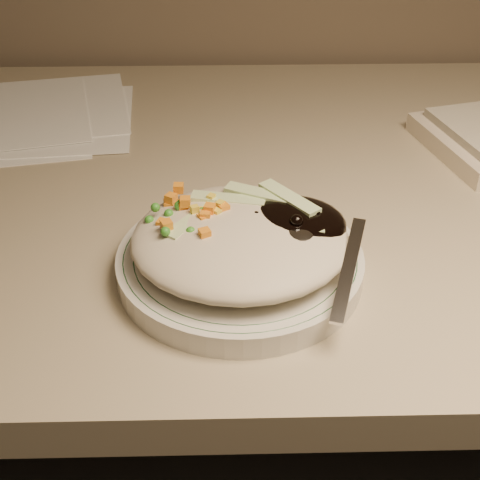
{
  "coord_description": "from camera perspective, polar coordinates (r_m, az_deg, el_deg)",
  "views": [
    {
      "loc": [
        -0.12,
        0.72,
        1.11
      ],
      "look_at": [
        -0.11,
        1.2,
        0.78
      ],
      "focal_mm": 50.0,
      "sensor_mm": 36.0,
      "label": 1
    }
  ],
  "objects": [
    {
      "name": "plate",
      "position": [
        0.6,
        -0.0,
        -2.02
      ],
      "size": [
        0.22,
        0.22,
        0.02
      ],
      "primitive_type": "cylinder",
      "color": "silver",
      "rests_on": "desk"
    },
    {
      "name": "meal",
      "position": [
        0.58,
        0.43,
        0.42
      ],
      "size": [
        0.21,
        0.19,
        0.05
      ],
      "color": "#B5AB93",
      "rests_on": "plate"
    },
    {
      "name": "desk",
      "position": [
        0.89,
        6.56,
        -5.72
      ],
      "size": [
        1.4,
        0.7,
        0.74
      ],
      "color": "gray",
      "rests_on": "ground"
    },
    {
      "name": "plate_rim",
      "position": [
        0.6,
        -0.0,
        -1.26
      ],
      "size": [
        0.21,
        0.21,
        0.0
      ],
      "color": "#144723",
      "rests_on": "plate"
    }
  ]
}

